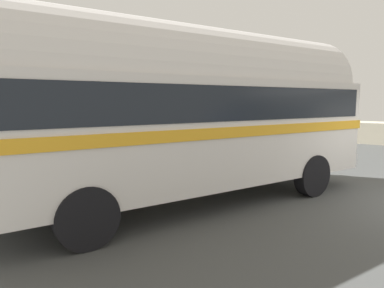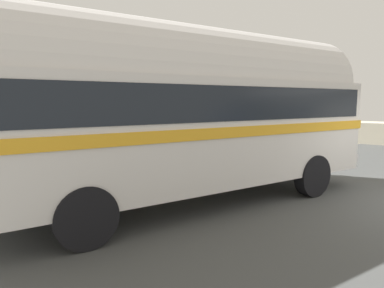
{
  "view_description": "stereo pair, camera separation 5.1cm",
  "coord_description": "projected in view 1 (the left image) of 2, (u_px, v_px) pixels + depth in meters",
  "views": [
    {
      "loc": [
        0.01,
        -8.37,
        2.2
      ],
      "look_at": [
        -4.69,
        -2.21,
        1.24
      ],
      "focal_mm": 32.5,
      "sensor_mm": 36.0,
      "label": 1
    },
    {
      "loc": [
        0.05,
        -8.34,
        2.2
      ],
      "look_at": [
        -4.69,
        -2.21,
        1.24
      ],
      "focal_mm": 32.5,
      "sensor_mm": 36.0,
      "label": 2
    }
  ],
  "objects": [
    {
      "name": "vintage_coach",
      "position": [
        192.0,
        108.0,
        7.26
      ],
      "size": [
        5.04,
        8.9,
        3.7
      ],
      "rotation": [
        0.0,
        0.0,
        -0.33
      ],
      "color": "black",
      "rests_on": "ground"
    },
    {
      "name": "second_coach",
      "position": [
        76.0,
        106.0,
        10.32
      ],
      "size": [
        4.22,
        8.9,
        3.7
      ],
      "rotation": [
        0.0,
        0.0,
        -0.22
      ],
      "color": "black",
      "rests_on": "ground"
    }
  ]
}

